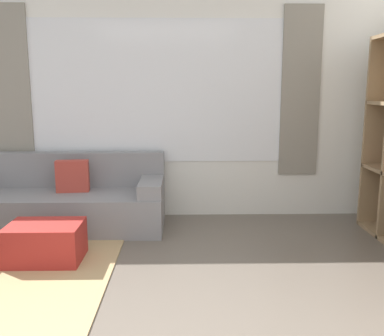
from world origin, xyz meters
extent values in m
cube|color=white|center=(0.00, 3.40, 1.35)|extent=(6.53, 0.07, 2.70)
cube|color=white|center=(0.00, 3.36, 1.45)|extent=(2.93, 0.01, 1.60)
cube|color=gray|center=(-1.63, 3.34, 1.45)|extent=(0.44, 0.03, 1.90)
cube|color=gray|center=(1.63, 3.34, 1.45)|extent=(0.44, 0.03, 1.90)
cube|color=#997A56|center=(2.45, 2.96, 1.01)|extent=(0.43, 0.04, 2.01)
cube|color=gray|center=(-1.01, 2.89, 0.20)|extent=(2.18, 0.83, 0.40)
cube|color=gray|center=(-1.01, 3.21, 0.59)|extent=(2.18, 0.18, 0.39)
cube|color=gray|center=(-0.04, 2.89, 0.47)|extent=(0.24, 0.77, 0.15)
cube|color=#AD3D33|center=(-0.89, 2.93, 0.57)|extent=(0.35, 0.15, 0.34)
cube|color=#A82823|center=(-0.90, 1.98, 0.17)|extent=(0.63, 0.45, 0.34)
camera|label=1|loc=(0.29, -1.56, 1.49)|focal=40.00mm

